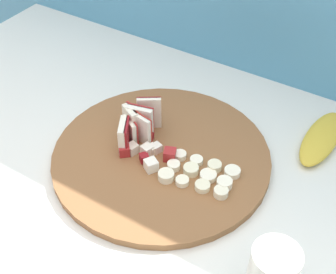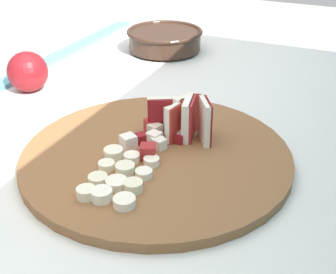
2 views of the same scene
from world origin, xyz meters
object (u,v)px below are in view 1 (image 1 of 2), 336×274
object	(u,v)px
banana_peel	(322,138)
apple_wedge_fan	(136,124)
apple_dice_pile	(148,151)
banana_slice_rows	(200,174)
cutting_board	(161,156)

from	to	relation	value
banana_peel	apple_wedge_fan	bearing A→B (deg)	-148.42
apple_dice_pile	banana_slice_rows	size ratio (longest dim) A/B	0.82
apple_wedge_fan	apple_dice_pile	world-z (taller)	apple_wedge_fan
banana_slice_rows	banana_peel	world-z (taller)	banana_slice_rows
cutting_board	banana_peel	distance (m)	0.31
apple_wedge_fan	apple_dice_pile	size ratio (longest dim) A/B	1.11
apple_dice_pile	apple_wedge_fan	bearing A→B (deg)	146.69
cutting_board	apple_dice_pile	bearing A→B (deg)	-139.43
cutting_board	apple_wedge_fan	bearing A→B (deg)	167.04
banana_slice_rows	banana_peel	distance (m)	0.26
apple_wedge_fan	banana_peel	bearing A→B (deg)	31.58
banana_slice_rows	cutting_board	bearing A→B (deg)	171.24
cutting_board	apple_wedge_fan	world-z (taller)	apple_wedge_fan
apple_dice_pile	cutting_board	bearing A→B (deg)	40.57
cutting_board	apple_dice_pile	size ratio (longest dim) A/B	3.85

